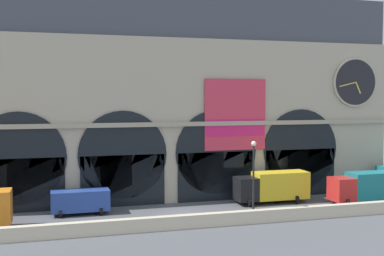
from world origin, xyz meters
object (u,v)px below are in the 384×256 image
Objects in this scene: box_truck_east at (367,186)px; van_midwest at (80,201)px; street_lamp_quayside at (254,170)px; box_truck_mideast at (272,186)px.

van_midwest is at bearing 173.53° from box_truck_east.
van_midwest is 15.91m from street_lamp_quayside.
box_truck_mideast is 1.00× the size of box_truck_east.
box_truck_mideast is (18.85, -0.40, 0.45)m from van_midwest.
box_truck_mideast is at bearing 162.97° from box_truck_east.
street_lamp_quayside reaches higher than box_truck_east.
box_truck_east is at bearing 13.53° from street_lamp_quayside.
box_truck_east is 1.09× the size of street_lamp_quayside.
box_truck_mideast is at bearing -1.20° from van_midwest.
box_truck_east reaches higher than van_midwest.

